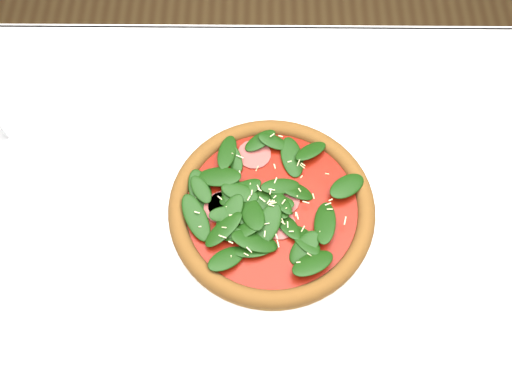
{
  "coord_description": "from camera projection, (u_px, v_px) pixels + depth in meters",
  "views": [
    {
      "loc": [
        -0.06,
        -0.37,
        1.57
      ],
      "look_at": [
        -0.07,
        0.04,
        0.77
      ],
      "focal_mm": 40.0,
      "sensor_mm": 36.0,
      "label": 1
    }
  ],
  "objects": [
    {
      "name": "dining_table",
      "position": [
        295.0,
        243.0,
        0.99
      ],
      "size": [
        1.21,
        0.81,
        0.75
      ],
      "color": "white",
      "rests_on": "ground"
    },
    {
      "name": "pizza",
      "position": [
        272.0,
        207.0,
        0.87
      ],
      "size": [
        0.37,
        0.37,
        0.04
      ],
      "rotation": [
        0.0,
        0.0,
        -0.19
      ],
      "color": "#A16727",
      "rests_on": "plate"
    },
    {
      "name": "plate",
      "position": [
        271.0,
        212.0,
        0.89
      ],
      "size": [
        0.37,
        0.37,
        0.02
      ],
      "color": "silver",
      "rests_on": "dining_table"
    },
    {
      "name": "ground",
      "position": [
        280.0,
        332.0,
        1.56
      ],
      "size": [
        6.0,
        6.0,
        0.0
      ],
      "primitive_type": "plane",
      "color": "brown",
      "rests_on": "ground"
    }
  ]
}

